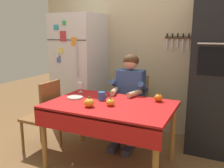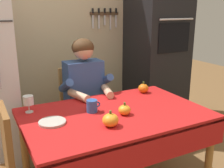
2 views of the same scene
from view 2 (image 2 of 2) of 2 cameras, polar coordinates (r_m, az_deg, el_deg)
back_wall_assembly at (r=3.11m, az=-9.66°, el=11.74°), size 3.70×0.13×2.60m
wall_oven at (r=3.29m, az=9.50°, el=7.59°), size 0.60×0.64×2.10m
dining_table at (r=2.09m, az=0.95°, el=-8.35°), size 1.40×0.90×0.74m
chair_behind_person at (r=2.82m, az=-6.84°, el=-5.09°), size 0.40×0.40×0.93m
seated_person at (r=2.57m, az=-5.50°, el=-1.75°), size 0.47×0.55×1.25m
coffee_mug at (r=2.07m, az=-4.26°, el=-4.69°), size 0.11×0.09×0.10m
wine_glass at (r=2.14m, az=-17.41°, el=-3.45°), size 0.08×0.08×0.13m
pumpkin_large at (r=2.54m, az=6.72°, el=-0.92°), size 0.10×0.10×0.11m
pumpkin_medium at (r=2.02m, az=2.68°, el=-5.54°), size 0.09×0.09×0.10m
pumpkin_small at (r=1.82m, az=-0.33°, el=-7.70°), size 0.11×0.11×0.11m
serving_tray at (r=1.93m, az=-12.63°, el=-7.93°), size 0.19×0.19×0.02m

